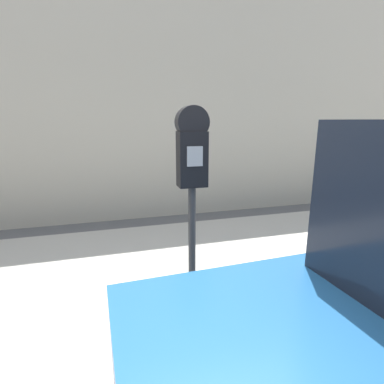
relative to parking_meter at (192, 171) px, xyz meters
name	(u,v)px	position (x,y,z in m)	size (l,w,h in m)	color
sidewalk	(178,273)	(0.13, 1.06, -1.32)	(24.00, 2.80, 0.15)	#BCB7AD
building_facade	(143,67)	(0.13, 3.45, 1.18)	(24.00, 0.30, 5.14)	beige
parking_meter	(192,171)	(0.00, 0.00, 0.00)	(0.21, 0.13, 1.66)	#2D2D30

